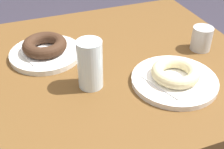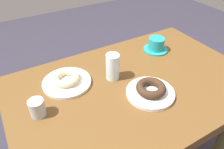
{
  "view_description": "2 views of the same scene",
  "coord_description": "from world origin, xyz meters",
  "px_view_note": "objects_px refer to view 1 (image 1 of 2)",
  "views": [
    {
      "loc": [
        0.09,
        0.65,
        1.22
      ],
      "look_at": [
        -0.11,
        0.11,
        0.8
      ],
      "focal_mm": 47.8,
      "sensor_mm": 36.0,
      "label": 1
    },
    {
      "loc": [
        -0.46,
        -0.59,
        1.38
      ],
      "look_at": [
        -0.09,
        0.05,
        0.81
      ],
      "focal_mm": 34.37,
      "sensor_mm": 36.0,
      "label": 2
    }
  ],
  "objects_px": {
    "plate_sugar_ring": "(174,80)",
    "water_glass": "(90,64)",
    "sugar_jar": "(202,38)",
    "donut_sugar_ring": "(176,72)",
    "donut_chocolate_ring": "(45,45)",
    "plate_chocolate_ring": "(46,54)"
  },
  "relations": [
    {
      "from": "donut_sugar_ring",
      "to": "donut_chocolate_ring",
      "type": "height_order",
      "value": "donut_chocolate_ring"
    },
    {
      "from": "plate_sugar_ring",
      "to": "water_glass",
      "type": "xyz_separation_m",
      "value": [
        0.2,
        -0.06,
        0.05
      ]
    },
    {
      "from": "plate_sugar_ring",
      "to": "donut_sugar_ring",
      "type": "height_order",
      "value": "donut_sugar_ring"
    },
    {
      "from": "plate_sugar_ring",
      "to": "sugar_jar",
      "type": "distance_m",
      "value": 0.2
    },
    {
      "from": "plate_sugar_ring",
      "to": "water_glass",
      "type": "bearing_deg",
      "value": -18.03
    },
    {
      "from": "donut_sugar_ring",
      "to": "water_glass",
      "type": "height_order",
      "value": "water_glass"
    },
    {
      "from": "donut_sugar_ring",
      "to": "donut_chocolate_ring",
      "type": "xyz_separation_m",
      "value": [
        0.28,
        -0.24,
        0.0
      ]
    },
    {
      "from": "plate_sugar_ring",
      "to": "plate_chocolate_ring",
      "type": "height_order",
      "value": "plate_chocolate_ring"
    },
    {
      "from": "donut_chocolate_ring",
      "to": "water_glass",
      "type": "distance_m",
      "value": 0.2
    },
    {
      "from": "plate_sugar_ring",
      "to": "water_glass",
      "type": "height_order",
      "value": "water_glass"
    },
    {
      "from": "plate_chocolate_ring",
      "to": "sugar_jar",
      "type": "relative_size",
      "value": 2.91
    },
    {
      "from": "sugar_jar",
      "to": "donut_sugar_ring",
      "type": "bearing_deg",
      "value": 37.26
    },
    {
      "from": "plate_sugar_ring",
      "to": "sugar_jar",
      "type": "bearing_deg",
      "value": -142.74
    },
    {
      "from": "donut_chocolate_ring",
      "to": "sugar_jar",
      "type": "bearing_deg",
      "value": 164.33
    },
    {
      "from": "donut_sugar_ring",
      "to": "donut_chocolate_ring",
      "type": "relative_size",
      "value": 0.96
    },
    {
      "from": "plate_chocolate_ring",
      "to": "donut_chocolate_ring",
      "type": "height_order",
      "value": "donut_chocolate_ring"
    },
    {
      "from": "water_glass",
      "to": "plate_sugar_ring",
      "type": "bearing_deg",
      "value": 161.97
    },
    {
      "from": "plate_sugar_ring",
      "to": "sugar_jar",
      "type": "height_order",
      "value": "sugar_jar"
    },
    {
      "from": "donut_sugar_ring",
      "to": "plate_chocolate_ring",
      "type": "height_order",
      "value": "donut_sugar_ring"
    },
    {
      "from": "plate_chocolate_ring",
      "to": "sugar_jar",
      "type": "height_order",
      "value": "sugar_jar"
    },
    {
      "from": "donut_sugar_ring",
      "to": "sugar_jar",
      "type": "height_order",
      "value": "sugar_jar"
    },
    {
      "from": "donut_sugar_ring",
      "to": "sugar_jar",
      "type": "xyz_separation_m",
      "value": [
        -0.16,
        -0.12,
        0.0
      ]
    }
  ]
}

